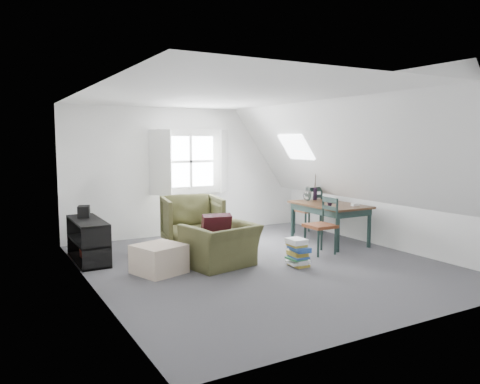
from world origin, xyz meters
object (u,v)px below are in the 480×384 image
dining_chair_far (309,209)px  magazine_stack (298,252)px  armchair_near (221,266)px  dining_table (329,209)px  dining_chair_near (322,225)px  ottoman (159,259)px  media_shelf (89,243)px  armchair_far (192,247)px

dining_chair_far → magazine_stack: size_ratio=2.34×
armchair_near → dining_table: 2.60m
dining_chair_near → magazine_stack: dining_chair_near is taller
dining_table → armchair_near: bearing=-168.1°
ottoman → magazine_stack: bearing=-19.0°
ottoman → magazine_stack: (1.93, -0.66, 0.00)m
dining_table → media_shelf: size_ratio=1.14×
ottoman → armchair_far: bearing=50.0°
armchair_far → dining_table: 2.58m
magazine_stack → armchair_far: bearing=114.5°
armchair_near → armchair_far: 1.38m
dining_chair_far → armchair_far: bearing=15.8°
armchair_far → dining_chair_near: bearing=-29.9°
ottoman → dining_chair_far: dining_chair_far is taller
magazine_stack → media_shelf: bearing=145.6°
dining_chair_far → dining_chair_near: 1.58m
dining_chair_far → dining_chair_near: size_ratio=1.04×
dining_chair_far → magazine_stack: bearing=66.8°
armchair_near → dining_chair_near: size_ratio=1.05×
dining_chair_far → armchair_near: bearing=44.1°
armchair_far → dining_table: dining_table is taller
dining_chair_near → magazine_stack: size_ratio=2.25×
ottoman → media_shelf: 1.37m
dining_table → media_shelf: bearing=170.0°
armchair_near → dining_chair_near: dining_chair_near is taller
armchair_far → media_shelf: size_ratio=0.79×
dining_chair_far → media_shelf: (-4.26, 0.00, -0.21)m
ottoman → magazine_stack: magazine_stack is taller
armchair_far → dining_table: size_ratio=0.69×
armchair_near → magazine_stack: magazine_stack is taller
dining_chair_near → dining_chair_far: bearing=152.7°
dining_chair_far → ottoman: bearing=36.3°
armchair_near → magazine_stack: (1.01, -0.55, 0.21)m
armchair_near → media_shelf: media_shelf is taller
armchair_far → armchair_near: bearing=-84.5°
armchair_far → dining_chair_far: dining_chair_far is taller
armchair_far → dining_chair_far: size_ratio=1.03×
dining_table → media_shelf: 4.21m
armchair_far → media_shelf: 1.81m
dining_chair_far → magazine_stack: (-1.60, -1.82, -0.30)m
armchair_far → dining_chair_near: dining_chair_near is taller
dining_chair_near → magazine_stack: 0.97m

